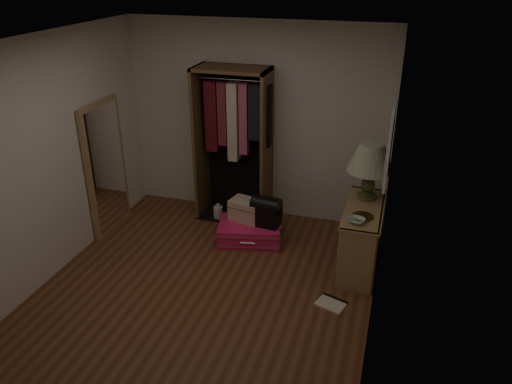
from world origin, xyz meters
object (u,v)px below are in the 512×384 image
at_px(open_wardrobe, 235,132).
at_px(table_lamp, 371,159).
at_px(console_bookshelf, 362,234).
at_px(floor_mirror, 106,167).
at_px(pink_suitcase, 250,232).
at_px(train_case, 246,210).
at_px(black_bag, 266,210).
at_px(white_jug, 218,212).

height_order(open_wardrobe, table_lamp, open_wardrobe).
height_order(console_bookshelf, open_wardrobe, open_wardrobe).
height_order(floor_mirror, pink_suitcase, floor_mirror).
relative_size(open_wardrobe, pink_suitcase, 2.28).
height_order(console_bookshelf, floor_mirror, floor_mirror).
relative_size(pink_suitcase, train_case, 2.01).
xyz_separation_m(floor_mirror, table_lamp, (3.24, 0.27, 0.38)).
bearing_deg(open_wardrobe, black_bag, -44.17).
xyz_separation_m(floor_mirror, train_case, (1.78, 0.26, -0.47)).
relative_size(console_bookshelf, white_jug, 5.07).
bearing_deg(console_bookshelf, train_case, 171.37).
distance_m(pink_suitcase, black_bag, 0.38).
xyz_separation_m(open_wardrobe, train_case, (0.30, -0.51, -0.83)).
distance_m(floor_mirror, black_bag, 2.11).
relative_size(pink_suitcase, white_jug, 4.07).
xyz_separation_m(train_case, white_jug, (-0.51, 0.34, -0.28)).
bearing_deg(table_lamp, white_jug, 170.57).
xyz_separation_m(open_wardrobe, white_jug, (-0.21, -0.17, -1.12)).
bearing_deg(floor_mirror, white_jug, 25.40).
bearing_deg(train_case, black_bag, 0.81).
distance_m(console_bookshelf, white_jug, 2.08).
distance_m(open_wardrobe, train_case, 1.02).
bearing_deg(pink_suitcase, table_lamp, -9.16).
height_order(pink_suitcase, table_lamp, table_lamp).
height_order(floor_mirror, black_bag, floor_mirror).
distance_m(floor_mirror, white_jug, 1.59).
bearing_deg(table_lamp, train_case, -179.75).
bearing_deg(console_bookshelf, pink_suitcase, 174.44).
bearing_deg(floor_mirror, table_lamp, 4.78).
bearing_deg(console_bookshelf, table_lamp, 89.44).
bearing_deg(black_bag, console_bookshelf, -0.81).
bearing_deg(table_lamp, open_wardrobe, 164.16).
bearing_deg(train_case, console_bookshelf, 3.55).
height_order(floor_mirror, white_jug, floor_mirror).
xyz_separation_m(console_bookshelf, pink_suitcase, (-1.39, 0.14, -0.27)).
distance_m(black_bag, table_lamp, 1.43).
distance_m(pink_suitcase, table_lamp, 1.78).
xyz_separation_m(pink_suitcase, table_lamp, (1.39, 0.09, 1.11)).
relative_size(open_wardrobe, floor_mirror, 1.21).
distance_m(open_wardrobe, black_bag, 1.12).
bearing_deg(black_bag, pink_suitcase, -164.33).
height_order(console_bookshelf, black_bag, console_bookshelf).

